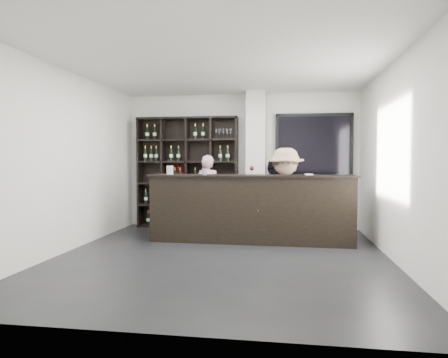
% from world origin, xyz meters
% --- Properties ---
extents(floor, '(5.00, 5.50, 0.01)m').
position_xyz_m(floor, '(0.00, 0.00, -0.01)').
color(floor, black).
rests_on(floor, ground).
extents(wine_shelf, '(2.20, 0.35, 2.40)m').
position_xyz_m(wine_shelf, '(-1.15, 2.57, 1.20)').
color(wine_shelf, black).
rests_on(wine_shelf, floor).
extents(structural_column, '(0.40, 0.40, 2.90)m').
position_xyz_m(structural_column, '(0.35, 2.47, 1.45)').
color(structural_column, silver).
rests_on(structural_column, floor).
extents(glass_panel, '(1.60, 0.08, 2.10)m').
position_xyz_m(glass_panel, '(1.55, 2.69, 1.40)').
color(glass_panel, black).
rests_on(glass_panel, floor).
extents(tasting_counter, '(3.65, 0.75, 1.20)m').
position_xyz_m(tasting_counter, '(0.35, 1.21, 0.60)').
color(tasting_counter, black).
rests_on(tasting_counter, floor).
extents(taster_pink, '(0.64, 0.49, 1.58)m').
position_xyz_m(taster_pink, '(-0.67, 2.40, 0.79)').
color(taster_pink, '#FDCBCE').
rests_on(taster_pink, floor).
extents(taster_black, '(0.85, 0.74, 1.48)m').
position_xyz_m(taster_black, '(0.71, 2.40, 0.74)').
color(taster_black, black).
rests_on(taster_black, floor).
extents(customer, '(1.11, 0.67, 1.67)m').
position_xyz_m(customer, '(0.96, 0.98, 0.84)').
color(customer, '#A27D63').
rests_on(customer, floor).
extents(wine_glass, '(0.09, 0.09, 0.18)m').
position_xyz_m(wine_glass, '(0.36, 1.18, 1.29)').
color(wine_glass, white).
rests_on(wine_glass, tasting_counter).
extents(spit_cup, '(0.09, 0.09, 0.11)m').
position_xyz_m(spit_cup, '(-0.48, 1.11, 1.26)').
color(spit_cup, '#AFBFCF').
rests_on(spit_cup, tasting_counter).
extents(napkin_stack, '(0.15, 0.15, 0.02)m').
position_xyz_m(napkin_stack, '(1.36, 1.27, 1.22)').
color(napkin_stack, white).
rests_on(napkin_stack, tasting_counter).
extents(card_stand, '(0.12, 0.09, 0.16)m').
position_xyz_m(card_stand, '(-1.13, 1.15, 1.28)').
color(card_stand, white).
rests_on(card_stand, tasting_counter).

